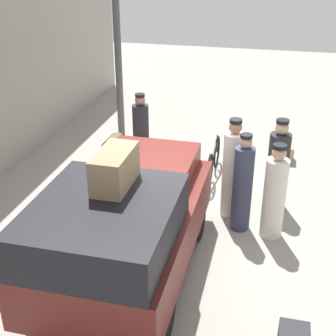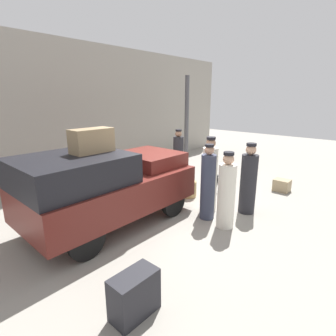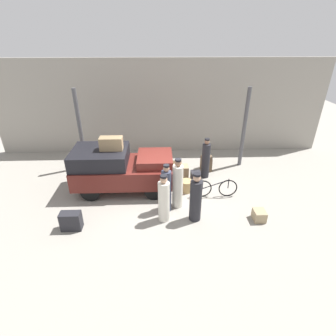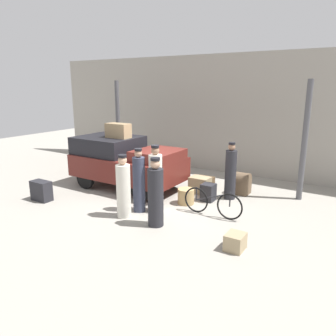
{
  "view_description": "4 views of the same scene",
  "coord_description": "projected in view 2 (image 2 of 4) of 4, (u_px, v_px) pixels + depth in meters",
  "views": [
    {
      "loc": [
        -6.86,
        -1.54,
        4.51
      ],
      "look_at": [
        0.2,
        0.2,
        0.95
      ],
      "focal_mm": 50.0,
      "sensor_mm": 36.0,
      "label": 1
    },
    {
      "loc": [
        -4.7,
        -4.17,
        2.74
      ],
      "look_at": [
        0.2,
        0.2,
        0.95
      ],
      "focal_mm": 28.0,
      "sensor_mm": 36.0,
      "label": 2
    },
    {
      "loc": [
        -0.12,
        -8.53,
        5.52
      ],
      "look_at": [
        0.2,
        0.2,
        0.95
      ],
      "focal_mm": 28.0,
      "sensor_mm": 36.0,
      "label": 3
    },
    {
      "loc": [
        5.27,
        -7.82,
        3.37
      ],
      "look_at": [
        0.2,
        0.2,
        0.95
      ],
      "focal_mm": 35.0,
      "sensor_mm": 36.0,
      "label": 4
    }
  ],
  "objects": [
    {
      "name": "ground_plane",
      "position": [
        169.0,
        206.0,
        6.78
      ],
      "size": [
        30.0,
        30.0,
        0.0
      ],
      "primitive_type": "plane",
      "color": "gray"
    },
    {
      "name": "station_building_facade",
      "position": [
        78.0,
        112.0,
        8.81
      ],
      "size": [
        16.0,
        0.15,
        4.5
      ],
      "color": "gray",
      "rests_on": "ground"
    },
    {
      "name": "canopy_pillar_right",
      "position": [
        187.0,
        122.0,
        10.36
      ],
      "size": [
        0.17,
        0.17,
        3.53
      ],
      "color": "#4C4C51",
      "rests_on": "ground"
    },
    {
      "name": "truck",
      "position": [
        106.0,
        184.0,
        5.63
      ],
      "size": [
        3.71,
        1.86,
        1.66
      ],
      "color": "black",
      "rests_on": "ground"
    },
    {
      "name": "bicycle",
      "position": [
        220.0,
        179.0,
        7.85
      ],
      "size": [
        1.66,
        0.04,
        0.74
      ],
      "color": "black",
      "rests_on": "ground"
    },
    {
      "name": "wicker_basket",
      "position": [
        188.0,
        189.0,
        7.42
      ],
      "size": [
        0.48,
        0.48,
        0.45
      ],
      "color": "tan",
      "rests_on": "ground"
    },
    {
      "name": "porter_lifting_near_truck",
      "position": [
        178.0,
        158.0,
        8.63
      ],
      "size": [
        0.34,
        0.34,
        1.73
      ],
      "color": "#232328",
      "rests_on": "ground"
    },
    {
      "name": "porter_carrying_trunk",
      "position": [
        248.0,
        182.0,
        6.25
      ],
      "size": [
        0.38,
        0.38,
        1.71
      ],
      "color": "#232328",
      "rests_on": "ground"
    },
    {
      "name": "conductor_in_dark_uniform",
      "position": [
        209.0,
        177.0,
        6.34
      ],
      "size": [
        0.36,
        0.36,
        1.84
      ],
      "color": "silver",
      "rests_on": "ground"
    },
    {
      "name": "porter_with_bicycle",
      "position": [
        226.0,
        194.0,
        5.53
      ],
      "size": [
        0.37,
        0.37,
        1.66
      ],
      "color": "silver",
      "rests_on": "ground"
    },
    {
      "name": "porter_standing_middle",
      "position": [
        208.0,
        185.0,
        5.93
      ],
      "size": [
        0.33,
        0.33,
        1.75
      ],
      "color": "#33384C",
      "rests_on": "ground"
    },
    {
      "name": "trunk_barrel_dark",
      "position": [
        167.0,
        167.0,
        9.27
      ],
      "size": [
        0.46,
        0.5,
        0.69
      ],
      "color": "brown",
      "rests_on": "ground"
    },
    {
      "name": "trunk_umber_medium",
      "position": [
        282.0,
        185.0,
        7.84
      ],
      "size": [
        0.37,
        0.44,
        0.35
      ],
      "color": "#9E8966",
      "rests_on": "ground"
    },
    {
      "name": "trunk_large_brown",
      "position": [
        136.0,
        180.0,
        8.39
      ],
      "size": [
        0.59,
        0.49,
        0.31
      ],
      "color": "#4C3823",
      "rests_on": "ground"
    },
    {
      "name": "suitcase_tan_flat",
      "position": [
        156.0,
        180.0,
        8.05
      ],
      "size": [
        0.62,
        0.47,
        0.51
      ],
      "color": "#9E8966",
      "rests_on": "ground"
    },
    {
      "name": "suitcase_black_upright",
      "position": [
        182.0,
        180.0,
        8.09
      ],
      "size": [
        0.38,
        0.39,
        0.52
      ],
      "color": "#232328",
      "rests_on": "ground"
    },
    {
      "name": "suitcase_small_leather",
      "position": [
        134.0,
        295.0,
        3.35
      ],
      "size": [
        0.63,
        0.34,
        0.6
      ],
      "color": "#232328",
      "rests_on": "ground"
    },
    {
      "name": "trunk_on_truck_roof",
      "position": [
        92.0,
        141.0,
        5.19
      ],
      "size": [
        0.82,
        0.41,
        0.47
      ],
      "color": "#937A56",
      "rests_on": "truck"
    }
  ]
}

